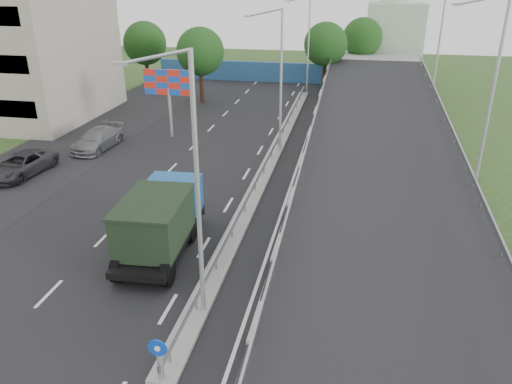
% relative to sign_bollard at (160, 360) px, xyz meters
% --- Properties ---
extents(road_surface, '(26.00, 90.00, 0.04)m').
position_rel_sign_bollard_xyz_m(road_surface, '(-3.00, 17.83, -1.03)').
color(road_surface, black).
rests_on(road_surface, ground).
extents(parking_strip, '(8.00, 90.00, 0.05)m').
position_rel_sign_bollard_xyz_m(parking_strip, '(-16.00, 17.83, -1.03)').
color(parking_strip, black).
rests_on(parking_strip, ground).
extents(median, '(1.00, 44.00, 0.20)m').
position_rel_sign_bollard_xyz_m(median, '(0.00, 21.83, -0.93)').
color(median, gray).
rests_on(median, ground).
extents(overpass_ramp, '(10.00, 50.00, 3.50)m').
position_rel_sign_bollard_xyz_m(overpass_ramp, '(7.50, 21.83, 0.72)').
color(overpass_ramp, gray).
rests_on(overpass_ramp, ground).
extents(median_guardrail, '(0.09, 44.00, 0.71)m').
position_rel_sign_bollard_xyz_m(median_guardrail, '(0.00, 21.83, -0.28)').
color(median_guardrail, gray).
rests_on(median_guardrail, median).
extents(sign_bollard, '(0.64, 0.23, 1.67)m').
position_rel_sign_bollard_xyz_m(sign_bollard, '(0.00, 0.00, 0.00)').
color(sign_bollard, black).
rests_on(sign_bollard, median).
extents(lamp_post_near, '(2.74, 0.18, 10.08)m').
position_rel_sign_bollard_xyz_m(lamp_post_near, '(0.11, 3.83, 4.77)').
color(lamp_post_near, '#B2B5B7').
rests_on(lamp_post_near, median).
extents(lamp_post_mid, '(2.74, 0.18, 10.08)m').
position_rel_sign_bollard_xyz_m(lamp_post_mid, '(0.11, 23.83, 4.77)').
color(lamp_post_mid, '#B2B5B7').
rests_on(lamp_post_mid, median).
extents(lamp_post_far, '(2.74, 0.18, 10.08)m').
position_rel_sign_bollard_xyz_m(lamp_post_far, '(0.11, 43.83, 4.77)').
color(lamp_post_far, '#B2B5B7').
rests_on(lamp_post_far, median).
extents(blue_wall, '(30.00, 0.50, 2.40)m').
position_rel_sign_bollard_xyz_m(blue_wall, '(-4.00, 49.83, 0.17)').
color(blue_wall, '#255789').
rests_on(blue_wall, ground).
extents(church, '(7.00, 7.00, 13.80)m').
position_rel_sign_bollard_xyz_m(church, '(10.00, 57.83, 4.28)').
color(church, '#B2CCAD').
rests_on(church, ground).
extents(billboard, '(4.00, 0.24, 5.50)m').
position_rel_sign_bollard_xyz_m(billboard, '(-9.00, 25.83, 3.15)').
color(billboard, '#B2B5B7').
rests_on(billboard, ground).
extents(tree_left_mid, '(4.80, 4.80, 7.60)m').
position_rel_sign_bollard_xyz_m(tree_left_mid, '(-10.00, 37.83, 4.14)').
color(tree_left_mid, black).
rests_on(tree_left_mid, ground).
extents(tree_median_far, '(4.80, 4.80, 7.60)m').
position_rel_sign_bollard_xyz_m(tree_median_far, '(2.00, 45.83, 4.14)').
color(tree_median_far, black).
rests_on(tree_median_far, ground).
extents(tree_left_far, '(4.80, 4.80, 7.60)m').
position_rel_sign_bollard_xyz_m(tree_left_far, '(-18.00, 42.83, 4.14)').
color(tree_left_far, black).
rests_on(tree_left_far, ground).
extents(tree_ramp_far, '(4.80, 4.80, 7.60)m').
position_rel_sign_bollard_xyz_m(tree_ramp_far, '(6.00, 52.83, 4.14)').
color(tree_ramp_far, black).
rests_on(tree_ramp_far, ground).
extents(dump_truck, '(3.06, 7.25, 3.14)m').
position_rel_sign_bollard_xyz_m(dump_truck, '(-3.06, 8.19, 0.70)').
color(dump_truck, black).
rests_on(dump_truck, ground).
extents(parked_car_c, '(2.93, 5.50, 1.47)m').
position_rel_sign_bollard_xyz_m(parked_car_c, '(-15.92, 15.84, -0.30)').
color(parked_car_c, '#302F34').
rests_on(parked_car_c, ground).
extents(parked_car_d, '(2.44, 5.42, 1.54)m').
position_rel_sign_bollard_xyz_m(parked_car_d, '(-13.51, 21.87, -0.26)').
color(parked_car_d, slate).
rests_on(parked_car_d, ground).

